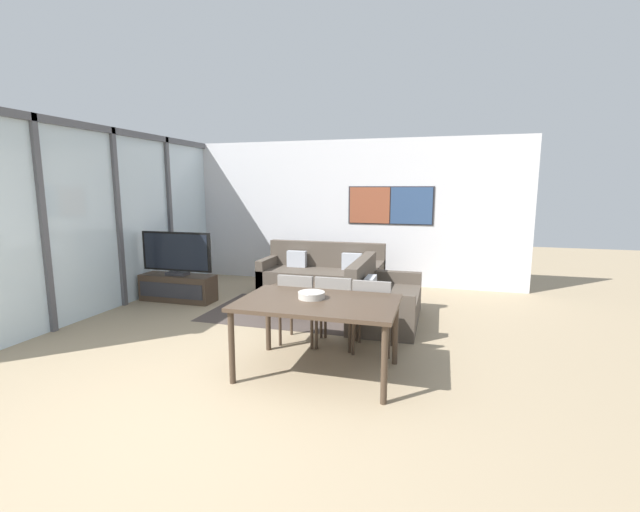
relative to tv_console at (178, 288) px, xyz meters
name	(u,v)px	position (x,y,z in m)	size (l,w,h in m)	color
ground_plane	(196,413)	(2.29, -3.13, -0.22)	(24.00, 24.00, 0.00)	#9E896B
wall_back	(342,212)	(2.32, 2.18, 1.18)	(7.01, 0.09, 2.80)	silver
window_wall_left	(116,211)	(-0.71, -0.48, 1.31)	(0.07, 5.31, 2.80)	silver
area_rug	(298,312)	(2.17, -0.11, -0.22)	(2.69, 1.66, 0.01)	#473D38
tv_console	(178,288)	(0.00, 0.00, 0.00)	(1.27, 0.43, 0.44)	#423326
television	(176,253)	(0.00, 0.00, 0.59)	(1.27, 0.20, 0.72)	#2D2D33
sofa_main	(323,276)	(2.17, 1.28, 0.06)	(2.19, 0.88, 0.89)	#51473D
sofa_side	(380,302)	(3.43, -0.21, 0.06)	(0.88, 1.57, 0.89)	#51473D
coffee_table	(298,294)	(2.17, -0.11, 0.06)	(1.00, 1.00, 0.38)	#423326
dining_table	(318,308)	(3.06, -2.08, 0.47)	(1.59, 1.02, 0.77)	#423326
dining_chair_left	(299,305)	(2.60, -1.34, 0.27)	(0.46, 0.46, 0.88)	gray
dining_chair_centre	(336,307)	(3.06, -1.33, 0.27)	(0.46, 0.46, 0.88)	gray
dining_chair_right	(373,311)	(3.51, -1.38, 0.27)	(0.46, 0.46, 0.88)	gray
fruit_bowl	(311,295)	(2.97, -2.01, 0.58)	(0.28, 0.28, 0.07)	#B7B2A8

